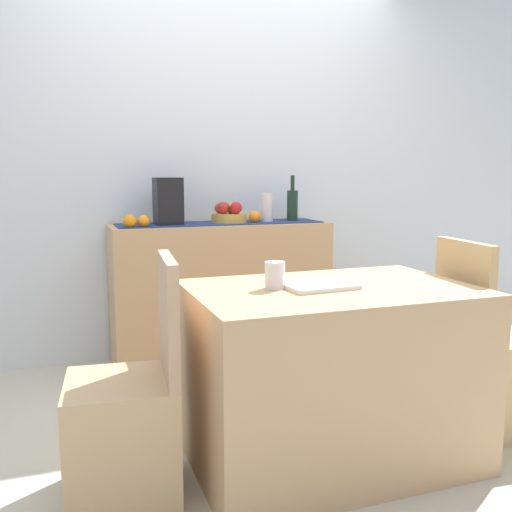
{
  "coord_description": "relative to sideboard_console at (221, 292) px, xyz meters",
  "views": [
    {
      "loc": [
        -1.06,
        -2.52,
        1.2
      ],
      "look_at": [
        -0.03,
        0.36,
        0.75
      ],
      "focal_mm": 39.79,
      "sensor_mm": 36.0,
      "label": 1
    }
  ],
  "objects": [
    {
      "name": "open_book",
      "position": [
        0.0,
        -1.4,
        0.31
      ],
      "size": [
        0.29,
        0.23,
        0.02
      ],
      "primitive_type": "cube",
      "rotation": [
        0.0,
        0.0,
        0.07
      ],
      "color": "white",
      "rests_on": "dining_table"
    },
    {
      "name": "sideboard_console",
      "position": [
        0.0,
        0.0,
        0.0
      ],
      "size": [
        1.38,
        0.42,
        0.88
      ],
      "primitive_type": "cube",
      "color": "tan",
      "rests_on": "ground"
    },
    {
      "name": "ground_plane",
      "position": [
        0.06,
        -0.92,
        -0.45
      ],
      "size": [
        6.4,
        6.4,
        0.02
      ],
      "primitive_type": "cube",
      "color": "beige",
      "rests_on": "ground"
    },
    {
      "name": "orange_loose_near_bowl",
      "position": [
        -0.5,
        -0.1,
        0.48
      ],
      "size": [
        0.07,
        0.07,
        0.07
      ],
      "primitive_type": "sphere",
      "color": "orange",
      "rests_on": "sideboard_console"
    },
    {
      "name": "room_wall_rear",
      "position": [
        0.06,
        0.26,
        0.91
      ],
      "size": [
        6.4,
        0.06,
        2.7
      ],
      "primitive_type": "cube",
      "color": "silver",
      "rests_on": "ground"
    },
    {
      "name": "chair_near_window",
      "position": [
        -0.78,
        -1.41,
        -0.18
      ],
      "size": [
        0.44,
        0.44,
        0.9
      ],
      "color": "tan",
      "rests_on": "ground"
    },
    {
      "name": "table_runner",
      "position": [
        0.0,
        0.0,
        0.45
      ],
      "size": [
        1.29,
        0.32,
        0.01
      ],
      "primitive_type": "cube",
      "color": "navy",
      "rests_on": "sideboard_console"
    },
    {
      "name": "orange_loose_end",
      "position": [
        0.22,
        -0.04,
        0.48
      ],
      "size": [
        0.08,
        0.08,
        0.08
      ],
      "primitive_type": "sphere",
      "color": "orange",
      "rests_on": "sideboard_console"
    },
    {
      "name": "dining_table",
      "position": [
        0.06,
        -1.41,
        -0.07
      ],
      "size": [
        1.15,
        0.75,
        0.74
      ],
      "primitive_type": "cube",
      "color": "tan",
      "rests_on": "ground"
    },
    {
      "name": "orange_loose_far",
      "position": [
        -0.58,
        -0.11,
        0.48
      ],
      "size": [
        0.08,
        0.08,
        0.08
      ],
      "primitive_type": "sphere",
      "color": "orange",
      "rests_on": "sideboard_console"
    },
    {
      "name": "apple_right",
      "position": [
        0.01,
        -0.02,
        0.54
      ],
      "size": [
        0.08,
        0.08,
        0.08
      ],
      "primitive_type": "sphere",
      "color": "#AC2A26",
      "rests_on": "fruit_bowl"
    },
    {
      "name": "fruit_bowl",
      "position": [
        0.06,
        0.0,
        0.48
      ],
      "size": [
        0.22,
        0.22,
        0.06
      ],
      "primitive_type": "cylinder",
      "color": "gold",
      "rests_on": "table_runner"
    },
    {
      "name": "chair_by_corner",
      "position": [
        0.9,
        -1.4,
        -0.18
      ],
      "size": [
        0.43,
        0.43,
        0.9
      ],
      "color": "tan",
      "rests_on": "ground"
    },
    {
      "name": "apple_front",
      "position": [
        0.07,
        0.02,
        0.54
      ],
      "size": [
        0.07,
        0.07,
        0.07
      ],
      "primitive_type": "sphere",
      "color": "#97AF36",
      "rests_on": "fruit_bowl"
    },
    {
      "name": "coffee_maker",
      "position": [
        -0.33,
        0.0,
        0.59
      ],
      "size": [
        0.16,
        0.18,
        0.29
      ],
      "primitive_type": "cube",
      "color": "black",
      "rests_on": "sideboard_console"
    },
    {
      "name": "coffee_cup",
      "position": [
        -0.17,
        -1.36,
        0.35
      ],
      "size": [
        0.08,
        0.08,
        0.11
      ],
      "primitive_type": "cylinder",
      "color": "silver",
      "rests_on": "dining_table"
    },
    {
      "name": "wine_bottle",
      "position": [
        0.49,
        0.0,
        0.55
      ],
      "size": [
        0.07,
        0.07,
        0.3
      ],
      "color": "#1A2F1F",
      "rests_on": "sideboard_console"
    },
    {
      "name": "apple_center",
      "position": [
        0.01,
        0.05,
        0.54
      ],
      "size": [
        0.06,
        0.06,
        0.06
      ],
      "primitive_type": "sphere",
      "color": "#BE372E",
      "rests_on": "fruit_bowl"
    },
    {
      "name": "apple_rear",
      "position": [
        0.08,
        -0.06,
        0.54
      ],
      "size": [
        0.08,
        0.08,
        0.08
      ],
      "primitive_type": "sphere",
      "color": "red",
      "rests_on": "fruit_bowl"
    },
    {
      "name": "ceramic_vase",
      "position": [
        0.31,
        0.0,
        0.54
      ],
      "size": [
        0.08,
        0.08,
        0.19
      ],
      "primitive_type": "cylinder",
      "color": "silver",
      "rests_on": "sideboard_console"
    }
  ]
}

